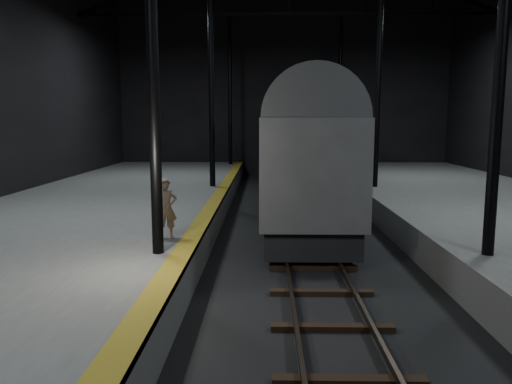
{
  "coord_description": "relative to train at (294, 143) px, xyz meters",
  "views": [
    {
      "loc": [
        -1.31,
        -15.23,
        4.04
      ],
      "look_at": [
        -1.58,
        -0.95,
        2.0
      ],
      "focal_mm": 35.0,
      "sensor_mm": 36.0,
      "label": 1
    }
  ],
  "objects": [
    {
      "name": "platform_left",
      "position": [
        -7.5,
        -7.83,
        -2.54
      ],
      "size": [
        9.0,
        43.8,
        1.0
      ],
      "primitive_type": "cube",
      "color": "#555552",
      "rests_on": "ground"
    },
    {
      "name": "track",
      "position": [
        0.0,
        -7.83,
        -2.97
      ],
      "size": [
        2.4,
        43.0,
        0.24
      ],
      "color": "#3F3328",
      "rests_on": "ground"
    },
    {
      "name": "train",
      "position": [
        0.0,
        0.0,
        0.0
      ],
      "size": [
        3.05,
        20.37,
        5.44
      ],
      "color": "#9A9CA1",
      "rests_on": "ground"
    },
    {
      "name": "woman",
      "position": [
        -3.89,
        -10.36,
        -1.25
      ],
      "size": [
        0.66,
        0.54,
        1.57
      ],
      "primitive_type": "imported",
      "rotation": [
        0.0,
        0.0,
        0.32
      ],
      "color": "#98755D",
      "rests_on": "platform_left"
    },
    {
      "name": "ground",
      "position": [
        0.0,
        -7.83,
        -3.04
      ],
      "size": [
        44.0,
        44.0,
        0.0
      ],
      "primitive_type": "plane",
      "color": "black",
      "rests_on": "ground"
    },
    {
      "name": "tactile_strip",
      "position": [
        -3.25,
        -7.83,
        -2.03
      ],
      "size": [
        0.5,
        43.8,
        0.01
      ],
      "primitive_type": "cube",
      "color": "olive",
      "rests_on": "platform_left"
    }
  ]
}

